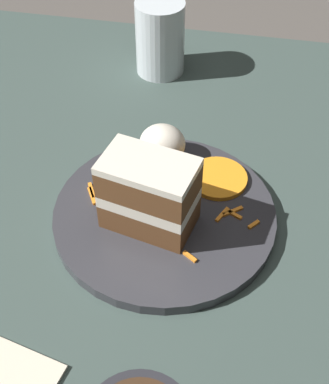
{
  "coord_description": "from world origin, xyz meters",
  "views": [
    {
      "loc": [
        0.09,
        -0.35,
        0.48
      ],
      "look_at": [
        0.02,
        0.03,
        0.06
      ],
      "focal_mm": 50.0,
      "sensor_mm": 36.0,
      "label": 1
    }
  ],
  "objects_px": {
    "cake_slice": "(149,194)",
    "orange_garnish": "(218,178)",
    "cream_dollop": "(164,144)",
    "drinking_glass": "(160,42)",
    "plate": "(164,215)"
  },
  "relations": [
    {
      "from": "cake_slice",
      "to": "orange_garnish",
      "type": "bearing_deg",
      "value": -27.46
    },
    {
      "from": "cream_dollop",
      "to": "drinking_glass",
      "type": "relative_size",
      "value": 0.51
    },
    {
      "from": "plate",
      "to": "cream_dollop",
      "type": "height_order",
      "value": "cream_dollop"
    },
    {
      "from": "plate",
      "to": "cake_slice",
      "type": "distance_m",
      "value": 0.05
    },
    {
      "from": "cream_dollop",
      "to": "drinking_glass",
      "type": "xyz_separation_m",
      "value": [
        -0.05,
        0.21,
        0.01
      ]
    },
    {
      "from": "cake_slice",
      "to": "cream_dollop",
      "type": "xyz_separation_m",
      "value": [
        -0.0,
        0.1,
        -0.02
      ]
    },
    {
      "from": "plate",
      "to": "drinking_glass",
      "type": "bearing_deg",
      "value": 102.3
    },
    {
      "from": "cake_slice",
      "to": "cream_dollop",
      "type": "height_order",
      "value": "cake_slice"
    },
    {
      "from": "cake_slice",
      "to": "orange_garnish",
      "type": "relative_size",
      "value": 1.53
    },
    {
      "from": "plate",
      "to": "orange_garnish",
      "type": "distance_m",
      "value": 0.08
    },
    {
      "from": "cake_slice",
      "to": "cream_dollop",
      "type": "distance_m",
      "value": 0.1
    },
    {
      "from": "plate",
      "to": "drinking_glass",
      "type": "xyz_separation_m",
      "value": [
        -0.06,
        0.29,
        0.04
      ]
    },
    {
      "from": "orange_garnish",
      "to": "cream_dollop",
      "type": "bearing_deg",
      "value": 160.0
    },
    {
      "from": "orange_garnish",
      "to": "drinking_glass",
      "type": "xyz_separation_m",
      "value": [
        -0.12,
        0.23,
        0.03
      ]
    },
    {
      "from": "plate",
      "to": "orange_garnish",
      "type": "bearing_deg",
      "value": 48.98
    }
  ]
}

